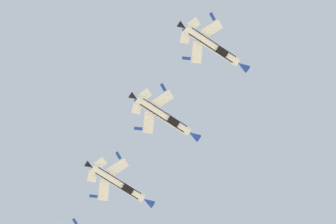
# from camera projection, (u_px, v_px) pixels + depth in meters

# --- Properties ---
(fighter_jet_left_wing) EXTENTS (13.17, 12.01, 4.90)m
(fighter_jet_left_wing) POSITION_uv_depth(u_px,v_px,m) (119.00, 184.00, 151.84)
(fighter_jet_left_wing) COLOR white
(fighter_jet_right_wing) EXTENTS (13.17, 11.94, 5.08)m
(fighter_jet_right_wing) POSITION_uv_depth(u_px,v_px,m) (164.00, 116.00, 146.77)
(fighter_jet_right_wing) COLOR white
(fighter_jet_left_outer) EXTENTS (13.17, 12.07, 4.70)m
(fighter_jet_left_outer) POSITION_uv_depth(u_px,v_px,m) (213.00, 46.00, 144.36)
(fighter_jet_left_outer) COLOR white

